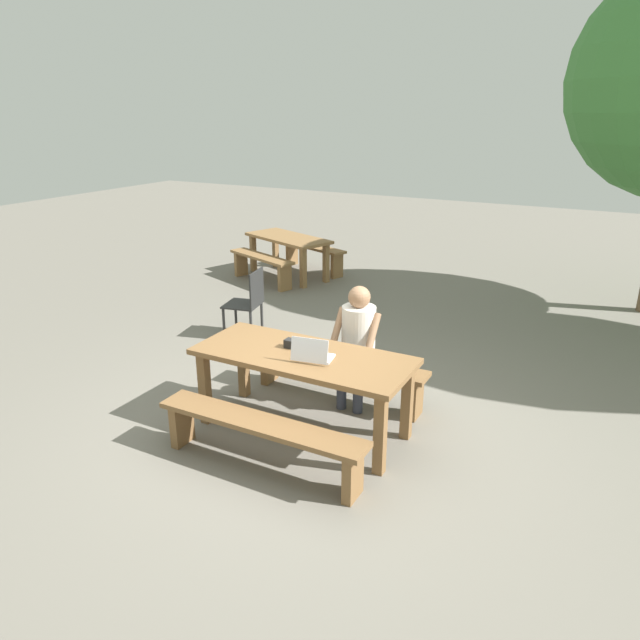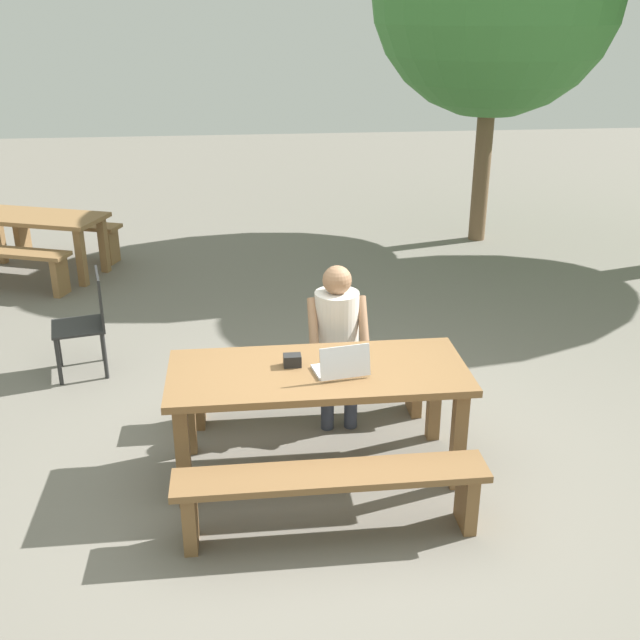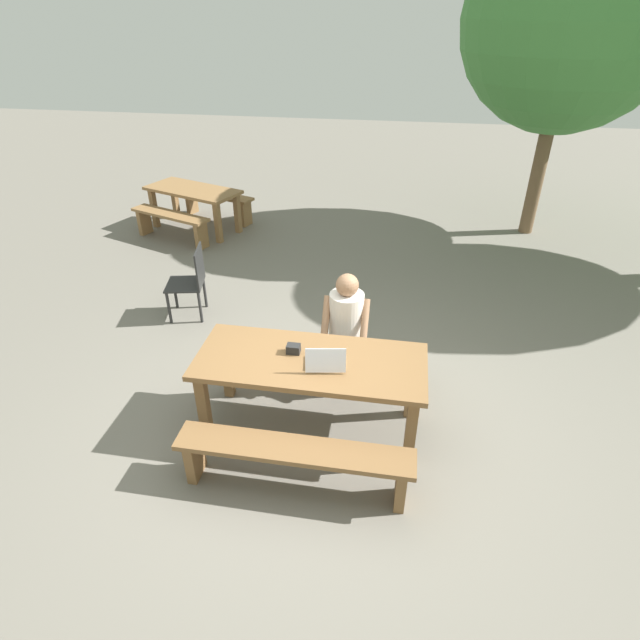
% 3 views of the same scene
% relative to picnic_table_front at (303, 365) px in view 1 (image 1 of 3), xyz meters
% --- Properties ---
extents(ground_plane, '(30.00, 30.00, 0.00)m').
position_rel_picnic_table_front_xyz_m(ground_plane, '(0.00, 0.00, -0.67)').
color(ground_plane, slate).
extents(picnic_table_front, '(1.99, 0.83, 0.78)m').
position_rel_picnic_table_front_xyz_m(picnic_table_front, '(0.00, 0.00, 0.00)').
color(picnic_table_front, brown).
rests_on(picnic_table_front, ground).
extents(bench_near, '(1.89, 0.30, 0.45)m').
position_rel_picnic_table_front_xyz_m(bench_near, '(0.00, -0.72, -0.32)').
color(bench_near, brown).
rests_on(bench_near, ground).
extents(bench_far, '(1.89, 0.30, 0.45)m').
position_rel_picnic_table_front_xyz_m(bench_far, '(0.00, 0.72, -0.32)').
color(bench_far, brown).
rests_on(bench_far, ground).
extents(laptop, '(0.37, 0.31, 0.23)m').
position_rel_picnic_table_front_xyz_m(laptop, '(0.14, -0.09, 0.17)').
color(laptop, silver).
rests_on(laptop, picnic_table_front).
extents(small_pouch, '(0.12, 0.09, 0.08)m').
position_rel_picnic_table_front_xyz_m(small_pouch, '(-0.17, 0.07, 0.15)').
color(small_pouch, black).
rests_on(small_pouch, picnic_table_front).
extents(person_seated, '(0.45, 0.43, 1.25)m').
position_rel_picnic_table_front_xyz_m(person_seated, '(0.22, 0.69, 0.08)').
color(person_seated, '#333847').
rests_on(person_seated, ground).
extents(plastic_chair, '(0.52, 0.52, 0.91)m').
position_rel_picnic_table_front_xyz_m(plastic_chair, '(-1.82, 1.76, -0.18)').
color(plastic_chair, '#262626').
rests_on(plastic_chair, ground).
extents(picnic_table_mid, '(1.78, 1.24, 0.73)m').
position_rel_picnic_table_front_xyz_m(picnic_table_mid, '(-2.88, 4.53, -0.06)').
color(picnic_table_mid, olive).
rests_on(picnic_table_mid, ground).
extents(bench_mid_south, '(1.48, 0.79, 0.48)m').
position_rel_picnic_table_front_xyz_m(bench_mid_south, '(-3.08, 3.97, -0.32)').
color(bench_mid_south, olive).
rests_on(bench_mid_south, ground).
extents(bench_mid_north, '(1.48, 0.79, 0.48)m').
position_rel_picnic_table_front_xyz_m(bench_mid_north, '(-2.67, 5.08, -0.32)').
color(bench_mid_north, olive).
rests_on(bench_mid_north, ground).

